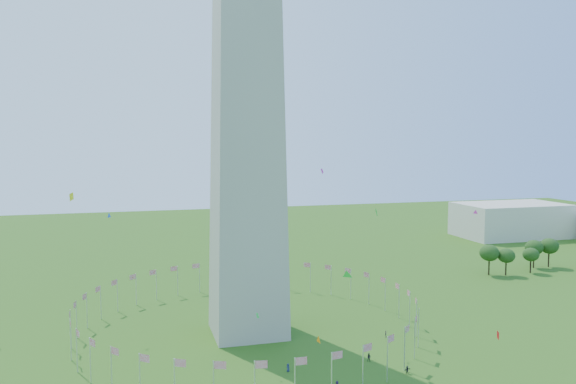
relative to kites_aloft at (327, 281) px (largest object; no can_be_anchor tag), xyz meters
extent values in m
cylinder|color=silver|center=(29.53, 27.05, -14.07)|extent=(0.24, 0.24, 9.00)
cylinder|color=silver|center=(28.92, 34.00, -14.07)|extent=(0.24, 0.24, 9.00)
cylinder|color=silver|center=(27.12, 40.73, -14.07)|extent=(0.24, 0.24, 9.00)
cylinder|color=silver|center=(24.17, 47.05, -14.07)|extent=(0.24, 0.24, 9.00)
cylinder|color=silver|center=(20.17, 52.76, -14.07)|extent=(0.24, 0.24, 9.00)
cylinder|color=silver|center=(15.24, 57.69, -14.07)|extent=(0.24, 0.24, 9.00)
cylinder|color=silver|center=(9.53, 61.69, -14.07)|extent=(0.24, 0.24, 9.00)
cylinder|color=silver|center=(3.21, 64.64, -14.07)|extent=(0.24, 0.24, 9.00)
cylinder|color=silver|center=(-3.52, 66.45, -14.07)|extent=(0.24, 0.24, 9.00)
cylinder|color=silver|center=(-10.47, 67.05, -14.07)|extent=(0.24, 0.24, 9.00)
cylinder|color=silver|center=(-17.42, 66.45, -14.07)|extent=(0.24, 0.24, 9.00)
cylinder|color=silver|center=(-24.15, 64.64, -14.07)|extent=(0.24, 0.24, 9.00)
cylinder|color=silver|center=(-30.47, 61.69, -14.07)|extent=(0.24, 0.24, 9.00)
cylinder|color=silver|center=(-36.18, 57.69, -14.07)|extent=(0.24, 0.24, 9.00)
cylinder|color=silver|center=(-41.11, 52.76, -14.07)|extent=(0.24, 0.24, 9.00)
cylinder|color=silver|center=(-45.11, 47.05, -14.07)|extent=(0.24, 0.24, 9.00)
cylinder|color=silver|center=(-48.06, 40.73, -14.07)|extent=(0.24, 0.24, 9.00)
cylinder|color=silver|center=(-49.86, 34.00, -14.07)|extent=(0.24, 0.24, 9.00)
cylinder|color=silver|center=(-50.47, 27.05, -14.07)|extent=(0.24, 0.24, 9.00)
cylinder|color=silver|center=(-49.86, 20.11, -14.07)|extent=(0.24, 0.24, 9.00)
cylinder|color=silver|center=(-48.06, 13.37, -14.07)|extent=(0.24, 0.24, 9.00)
cylinder|color=silver|center=(-45.11, 7.05, -14.07)|extent=(0.24, 0.24, 9.00)
cylinder|color=silver|center=(-41.11, 1.34, -14.07)|extent=(0.24, 0.24, 9.00)
cylinder|color=silver|center=(-36.18, -3.59, -14.07)|extent=(0.24, 0.24, 9.00)
cylinder|color=silver|center=(-30.47, -7.59, -14.07)|extent=(0.24, 0.24, 9.00)
cylinder|color=silver|center=(-10.47, -12.95, -14.07)|extent=(0.24, 0.24, 9.00)
cylinder|color=silver|center=(-3.52, -12.34, -14.07)|extent=(0.24, 0.24, 9.00)
cylinder|color=silver|center=(3.21, -10.53, -14.07)|extent=(0.24, 0.24, 9.00)
cylinder|color=silver|center=(9.53, -7.59, -14.07)|extent=(0.24, 0.24, 9.00)
cylinder|color=silver|center=(15.24, -3.59, -14.07)|extent=(0.24, 0.24, 9.00)
cylinder|color=silver|center=(20.17, 1.34, -14.07)|extent=(0.24, 0.24, 9.00)
cylinder|color=silver|center=(24.17, 7.05, -14.07)|extent=(0.24, 0.24, 9.00)
cylinder|color=silver|center=(27.12, 13.37, -14.07)|extent=(0.24, 0.24, 9.00)
cylinder|color=silver|center=(28.92, 20.11, -14.07)|extent=(0.24, 0.24, 9.00)
cube|color=beige|center=(139.53, 127.05, -10.57)|extent=(50.00, 30.00, 16.00)
imported|color=#212C4D|center=(-7.44, 2.21, -17.73)|extent=(0.95, 0.99, 1.67)
imported|color=#262626|center=(15.10, -5.14, -17.76)|extent=(1.59, 0.92, 1.61)
imported|color=slate|center=(20.08, 15.05, -17.78)|extent=(1.00, 1.10, 1.59)
imported|color=#252525|center=(10.34, 2.68, -17.70)|extent=(1.08, 1.06, 1.75)
plane|color=green|center=(3.44, -1.87, 1.40)|extent=(1.52, 2.11, 2.18)
plane|color=yellow|center=(-45.81, -9.66, 18.86)|extent=(0.73, 1.31, 1.48)
plane|color=blue|center=(-42.14, 39.22, 9.42)|extent=(0.78, 1.40, 1.60)
plane|color=green|center=(-13.05, 4.86, -7.39)|extent=(1.07, 0.73, 1.16)
plane|color=green|center=(8.09, -4.85, 13.95)|extent=(1.46, 0.82, 1.61)
plane|color=#CC2699|center=(6.92, 23.38, 20.40)|extent=(1.23, 0.84, 1.37)
plane|color=red|center=(18.87, -27.82, -3.32)|extent=(0.43, 1.34, 1.41)
plane|color=orange|center=(-0.22, 4.49, -13.57)|extent=(0.30, 1.68, 1.71)
plane|color=green|center=(14.78, -5.33, -9.54)|extent=(2.20, 0.50, 2.25)
plane|color=#CC2699|center=(36.55, 5.10, 11.73)|extent=(0.89, 0.51, 1.00)
ellipsoid|color=#2A541C|center=(81.10, 61.58, -13.39)|extent=(6.63, 6.63, 10.36)
ellipsoid|color=#2A541C|center=(86.58, 59.80, -14.00)|extent=(5.85, 5.85, 9.14)
ellipsoid|color=#2A541C|center=(97.17, 60.52, -14.23)|extent=(5.56, 5.56, 8.69)
ellipsoid|color=#2A541C|center=(103.67, 66.86, -13.55)|extent=(6.43, 6.43, 10.04)
ellipsoid|color=#2A541C|center=(109.83, 66.46, -13.35)|extent=(6.68, 6.68, 10.44)
camera|label=1|loc=(-36.82, -102.32, 27.52)|focal=35.00mm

